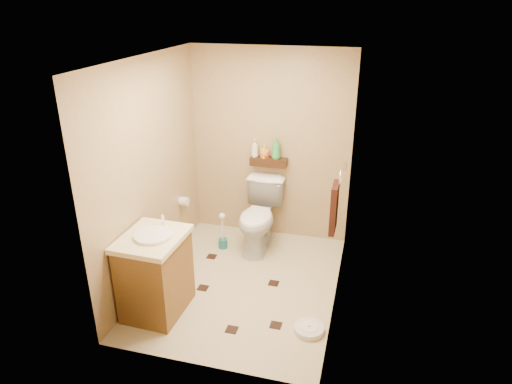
# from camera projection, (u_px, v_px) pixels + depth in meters

# --- Properties ---
(ground) EXTENTS (2.50, 2.50, 0.00)m
(ground) POSITION_uv_depth(u_px,v_px,m) (243.00, 284.00, 5.02)
(ground) COLOR #BFAF8B
(ground) RESTS_ON ground
(wall_back) EXTENTS (2.00, 0.04, 2.40)m
(wall_back) POSITION_uv_depth(u_px,v_px,m) (270.00, 146.00, 5.65)
(wall_back) COLOR tan
(wall_back) RESTS_ON ground
(wall_front) EXTENTS (2.00, 0.04, 2.40)m
(wall_front) POSITION_uv_depth(u_px,v_px,m) (195.00, 243.00, 3.44)
(wall_front) COLOR tan
(wall_front) RESTS_ON ground
(wall_left) EXTENTS (0.04, 2.50, 2.40)m
(wall_left) POSITION_uv_depth(u_px,v_px,m) (150.00, 174.00, 4.78)
(wall_left) COLOR tan
(wall_left) RESTS_ON ground
(wall_right) EXTENTS (0.04, 2.50, 2.40)m
(wall_right) POSITION_uv_depth(u_px,v_px,m) (343.00, 193.00, 4.31)
(wall_right) COLOR tan
(wall_right) RESTS_ON ground
(ceiling) EXTENTS (2.00, 2.50, 0.02)m
(ceiling) POSITION_uv_depth(u_px,v_px,m) (240.00, 59.00, 4.07)
(ceiling) COLOR white
(ceiling) RESTS_ON wall_back
(wall_shelf) EXTENTS (0.46, 0.14, 0.10)m
(wall_shelf) POSITION_uv_depth(u_px,v_px,m) (269.00, 162.00, 5.66)
(wall_shelf) COLOR #3D2110
(wall_shelf) RESTS_ON wall_back
(floor_accents) EXTENTS (1.14, 1.44, 0.01)m
(floor_accents) POSITION_uv_depth(u_px,v_px,m) (241.00, 287.00, 4.96)
(floor_accents) COLOR black
(floor_accents) RESTS_ON ground
(toilet) EXTENTS (0.48, 0.83, 0.84)m
(toilet) POSITION_uv_depth(u_px,v_px,m) (259.00, 216.00, 5.60)
(toilet) COLOR white
(toilet) RESTS_ON ground
(vanity) EXTENTS (0.59, 0.70, 0.97)m
(vanity) POSITION_uv_depth(u_px,v_px,m) (155.00, 273.00, 4.45)
(vanity) COLOR brown
(vanity) RESTS_ON ground
(bathroom_scale) EXTENTS (0.31, 0.31, 0.06)m
(bathroom_scale) POSITION_uv_depth(u_px,v_px,m) (309.00, 329.00, 4.30)
(bathroom_scale) COLOR silver
(bathroom_scale) RESTS_ON ground
(toilet_brush) EXTENTS (0.11, 0.11, 0.48)m
(toilet_brush) POSITION_uv_depth(u_px,v_px,m) (223.00, 236.00, 5.67)
(toilet_brush) COLOR #1A676B
(toilet_brush) RESTS_ON ground
(towel_ring) EXTENTS (0.12, 0.30, 0.76)m
(towel_ring) POSITION_uv_depth(u_px,v_px,m) (335.00, 206.00, 4.65)
(towel_ring) COLOR silver
(towel_ring) RESTS_ON wall_right
(toilet_paper) EXTENTS (0.12, 0.11, 0.12)m
(toilet_paper) POSITION_uv_depth(u_px,v_px,m) (184.00, 201.00, 5.58)
(toilet_paper) COLOR silver
(toilet_paper) RESTS_ON wall_left
(bottle_a) EXTENTS (0.09, 0.09, 0.23)m
(bottle_a) POSITION_uv_depth(u_px,v_px,m) (255.00, 148.00, 5.63)
(bottle_a) COLOR silver
(bottle_a) RESTS_ON wall_shelf
(bottle_b) EXTENTS (0.11, 0.11, 0.17)m
(bottle_b) POSITION_uv_depth(u_px,v_px,m) (264.00, 151.00, 5.62)
(bottle_b) COLOR yellow
(bottle_b) RESTS_ON wall_shelf
(bottle_c) EXTENTS (0.12, 0.12, 0.13)m
(bottle_c) POSITION_uv_depth(u_px,v_px,m) (265.00, 153.00, 5.62)
(bottle_c) COLOR #F73C1D
(bottle_c) RESTS_ON wall_shelf
(bottle_d) EXTENTS (0.12, 0.12, 0.27)m
(bottle_d) POSITION_uv_depth(u_px,v_px,m) (276.00, 148.00, 5.56)
(bottle_d) COLOR green
(bottle_d) RESTS_ON wall_shelf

